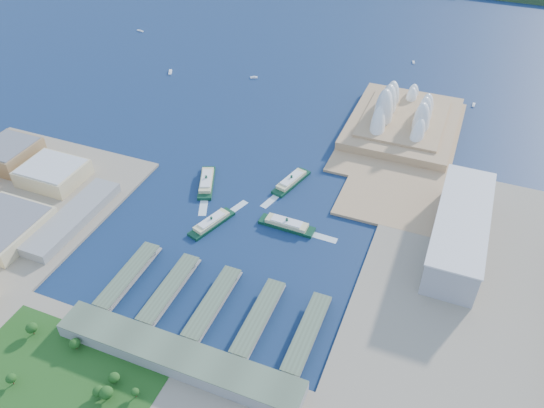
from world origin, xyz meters
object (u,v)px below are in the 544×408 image
at_px(ferry_c, 212,221).
at_px(ferry_d, 287,223).
at_px(ferry_a, 206,180).
at_px(ferry_b, 291,180).
at_px(toaster_building, 460,230).
at_px(opera_house, 406,106).

distance_m(ferry_c, ferry_d, 75.26).
bearing_deg(ferry_a, ferry_d, -39.82).
relative_size(ferry_b, ferry_c, 1.04).
distance_m(ferry_a, ferry_c, 69.69).
height_order(toaster_building, ferry_d, toaster_building).
bearing_deg(opera_house, toaster_building, -65.77).
distance_m(toaster_building, ferry_a, 267.65).
bearing_deg(opera_house, ferry_b, -118.85).
xyz_separation_m(toaster_building, ferry_a, (-267.23, -0.79, -14.93)).
height_order(ferry_a, ferry_d, ferry_a).
relative_size(ferry_a, ferry_d, 1.03).
bearing_deg(opera_house, ferry_c, -118.40).
height_order(ferry_b, ferry_d, ferry_d).
bearing_deg(ferry_c, ferry_d, -141.46).
height_order(opera_house, ferry_c, opera_house).
xyz_separation_m(opera_house, ferry_c, (-140.65, -260.11, -26.88)).
relative_size(ferry_b, ferry_d, 0.99).
relative_size(toaster_building, ferry_a, 2.63).
xyz_separation_m(ferry_a, ferry_d, (107.42, -33.89, -0.19)).
height_order(opera_house, toaster_building, opera_house).
xyz_separation_m(opera_house, ferry_b, (-90.78, -164.80, -26.67)).
bearing_deg(ferry_a, toaster_building, -22.14).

